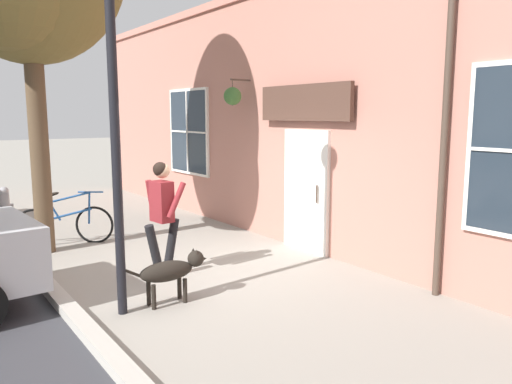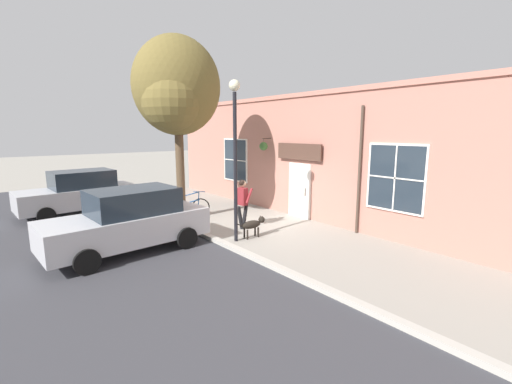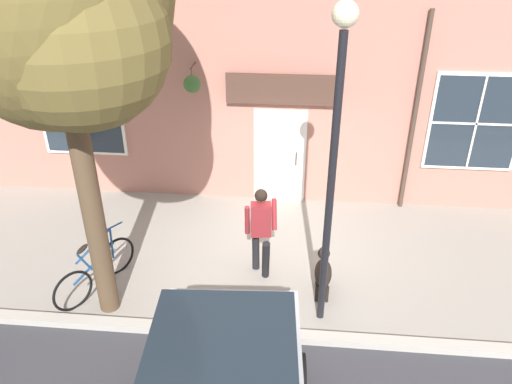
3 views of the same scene
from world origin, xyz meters
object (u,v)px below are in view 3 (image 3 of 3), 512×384
pedestrian_walking (261,224)px  street_lamp (335,134)px  dog_on_leash (323,270)px  leaning_bicycle (96,270)px

pedestrian_walking → street_lamp: bearing=45.2°
pedestrian_walking → dog_on_leash: (0.39, 1.07, -0.59)m
dog_on_leash → street_lamp: 2.76m
pedestrian_walking → leaning_bicycle: pedestrian_walking is taller
pedestrian_walking → leaning_bicycle: bearing=-75.7°
leaning_bicycle → dog_on_leash: bearing=94.5°
pedestrian_walking → street_lamp: street_lamp is taller
dog_on_leash → pedestrian_walking: bearing=-110.1°
leaning_bicycle → street_lamp: street_lamp is taller
dog_on_leash → street_lamp: size_ratio=0.23×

